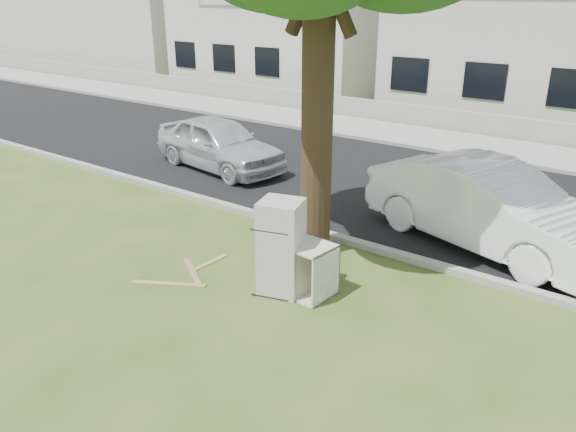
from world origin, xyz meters
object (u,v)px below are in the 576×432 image
Objects in this scene: cabinet at (300,266)px; car_left at (219,143)px; fridge at (281,248)px; car_center at (489,206)px.

car_left is (-5.53, 4.13, 0.27)m from cabinet.
fridge is at bearing -120.14° from car_left.
cabinet is 0.23× the size of car_center.
fridge is at bearing 168.05° from car_center.
cabinet is (0.20, 0.21, -0.34)m from fridge.
car_left is (-7.33, 0.72, -0.09)m from car_center.
fridge is 1.41× the size of cabinet.
car_center reaches higher than cabinet.
car_left is (-5.33, 4.34, -0.08)m from fridge.
car_center is (2.00, 3.62, 0.02)m from fridge.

